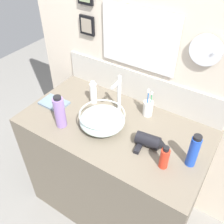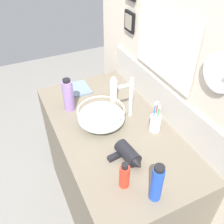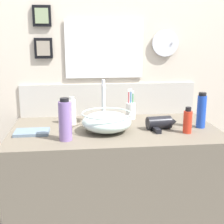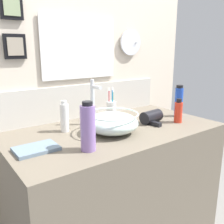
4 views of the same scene
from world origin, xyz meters
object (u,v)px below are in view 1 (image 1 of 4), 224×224
Objects in this scene: lotion_bottle at (93,93)px; hair_drier at (150,142)px; faucet at (119,92)px; spray_bottle at (164,158)px; soap_dispenser at (194,151)px; hand_towel at (54,103)px; toothbrush_cup at (148,108)px; shampoo_bottle at (60,112)px; glass_bowl_sink at (102,120)px.

hair_drier is at bearing -17.38° from lotion_bottle.
faucet reaches higher than spray_bottle.
soap_dispenser is at bearing 0.84° from hair_drier.
faucet is 0.48m from hand_towel.
hand_towel is at bearing 174.37° from spray_bottle.
soap_dispenser reaches higher than hand_towel.
hair_drier is at bearing -28.61° from faucet.
toothbrush_cup is at bearing 12.82° from lotion_bottle.
spray_bottle is at bearing -21.49° from lotion_bottle.
toothbrush_cup reaches higher than hand_towel.
faucet reaches higher than shampoo_bottle.
hair_drier is 0.25m from soap_dispenser.
toothbrush_cup is at bearing 147.20° from soap_dispenser.
toothbrush_cup reaches higher than spray_bottle.
spray_bottle is at bearing -36.06° from hair_drier.
soap_dispenser is (0.56, -0.17, -0.05)m from faucet.
spray_bottle is 0.87m from hand_towel.
hand_towel is (-0.22, -0.17, -0.07)m from lotion_bottle.
toothbrush_cup is (-0.14, 0.25, 0.02)m from hair_drier.
lotion_bottle is (0.03, 0.30, -0.03)m from shampoo_bottle.
hair_drier is 0.57m from shampoo_bottle.
hair_drier is 1.01× the size of hand_towel.
soap_dispenser is 0.98m from hand_towel.
soap_dispenser is at bearing -32.80° from toothbrush_cup.
faucet is 1.57× the size of lotion_bottle.
spray_bottle is (0.26, -0.34, 0.01)m from toothbrush_cup.
toothbrush_cup reaches higher than hair_drier.
shampoo_bottle is 1.29× the size of lotion_bottle.
lotion_bottle is at bearing 36.89° from hand_towel.
hair_drier is at bearing -60.78° from toothbrush_cup.
hair_drier is 0.74m from hand_towel.
lotion_bottle is (-0.19, 0.17, 0.02)m from glass_bowl_sink.
faucet reaches higher than hair_drier.
spray_bottle reaches higher than hair_drier.
soap_dispenser reaches higher than toothbrush_cup.
hand_towel is (-0.42, 0.01, -0.05)m from glass_bowl_sink.
faucet reaches higher than toothbrush_cup.
hair_drier reaches higher than hand_towel.
spray_bottle is at bearing 4.17° from shampoo_bottle.
toothbrush_cup is at bearing 127.86° from spray_bottle.
soap_dispenser is 0.80m from shampoo_bottle.
glass_bowl_sink is at bearing -1.01° from hand_towel.
lotion_bottle is (-0.52, 0.16, 0.04)m from hair_drier.
lotion_bottle is at bearing 162.62° from hair_drier.
toothbrush_cup is (0.18, 0.26, -0.00)m from glass_bowl_sink.
soap_dispenser is at bearing 39.10° from spray_bottle.
glass_bowl_sink is 0.32m from hair_drier.
lotion_bottle is (-0.76, 0.16, -0.02)m from soap_dispenser.
lotion_bottle reaches higher than spray_bottle.
soap_dispenser is (0.24, 0.00, 0.07)m from hair_drier.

